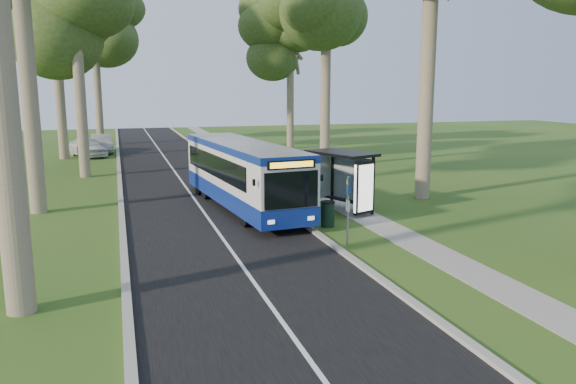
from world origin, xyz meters
The scene contains 14 objects.
ground centered at (0.00, 0.00, 0.00)m, with size 120.00×120.00×0.00m, color #2E551A.
road centered at (-3.50, 10.00, 0.01)m, with size 7.00×100.00×0.02m, color black.
kerb_east centered at (0.00, 10.00, 0.06)m, with size 0.25×100.00×0.12m, color #9E9B93.
kerb_west centered at (-7.00, 10.00, 0.06)m, with size 0.25×100.00×0.12m, color #9E9B93.
centre_line centered at (-3.50, 10.00, 0.02)m, with size 0.12×100.00×0.01m, color white.
footpath centered at (3.00, 10.00, 0.01)m, with size 1.50×100.00×0.02m, color gray.
bus centered at (-1.61, 6.35, 1.56)m, with size 3.55×11.55×3.01m.
bus_stop_sign centered at (0.53, -0.89, 1.54)m, with size 0.10×0.35×2.47m.
bus_shelter centered at (2.57, 3.87, 1.90)m, with size 2.69×3.52×2.68m.
litter_bin centered at (0.86, 1.90, 0.52)m, with size 0.58×0.58×1.02m.
car_white centered at (-9.27, 28.74, 0.78)m, with size 1.84×4.59×1.56m, color silver.
car_silver centered at (-8.27, 31.42, 0.77)m, with size 1.62×4.66×1.53m, color #A7A9AF.
tree_west_e centered at (-8.50, 38.00, 11.59)m, with size 5.20×5.20×15.66m.
tree_east_d centered at (8.00, 30.00, 9.62)m, with size 5.20×5.20×12.97m.
Camera 1 is at (-7.01, -18.49, 5.50)m, focal length 35.00 mm.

